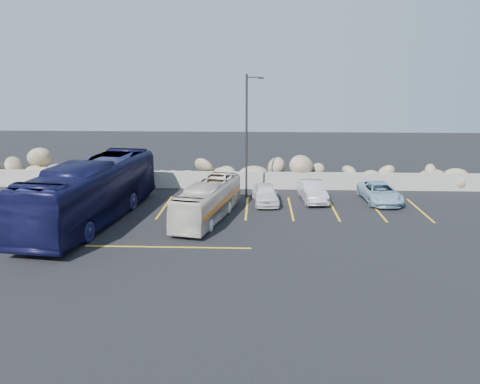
{
  "coord_description": "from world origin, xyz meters",
  "views": [
    {
      "loc": [
        3.33,
        -20.6,
        8.1
      ],
      "look_at": [
        2.31,
        4.0,
        1.78
      ],
      "focal_mm": 35.0,
      "sensor_mm": 36.0,
      "label": 1
    }
  ],
  "objects_px": {
    "lamppost": "(247,133)",
    "tour_coach": "(92,191)",
    "car_a": "(265,194)",
    "car_d": "(380,193)",
    "vintage_bus": "(208,201)",
    "car_b": "(312,191)"
  },
  "relations": [
    {
      "from": "lamppost",
      "to": "car_a",
      "type": "relative_size",
      "value": 2.17
    },
    {
      "from": "lamppost",
      "to": "car_a",
      "type": "height_order",
      "value": "lamppost"
    },
    {
      "from": "car_d",
      "to": "tour_coach",
      "type": "bearing_deg",
      "value": -167.71
    },
    {
      "from": "car_a",
      "to": "car_d",
      "type": "distance_m",
      "value": 7.4
    },
    {
      "from": "car_a",
      "to": "car_d",
      "type": "height_order",
      "value": "car_a"
    },
    {
      "from": "car_d",
      "to": "lamppost",
      "type": "bearing_deg",
      "value": 172.03
    },
    {
      "from": "vintage_bus",
      "to": "car_d",
      "type": "height_order",
      "value": "vintage_bus"
    },
    {
      "from": "lamppost",
      "to": "car_d",
      "type": "bearing_deg",
      "value": -4.78
    },
    {
      "from": "car_a",
      "to": "car_d",
      "type": "bearing_deg",
      "value": -0.53
    },
    {
      "from": "lamppost",
      "to": "tour_coach",
      "type": "distance_m",
      "value": 10.36
    },
    {
      "from": "car_a",
      "to": "car_b",
      "type": "distance_m",
      "value": 3.14
    },
    {
      "from": "tour_coach",
      "to": "car_a",
      "type": "bearing_deg",
      "value": 29.91
    },
    {
      "from": "vintage_bus",
      "to": "car_b",
      "type": "relative_size",
      "value": 1.94
    },
    {
      "from": "lamppost",
      "to": "vintage_bus",
      "type": "bearing_deg",
      "value": -113.53
    },
    {
      "from": "lamppost",
      "to": "tour_coach",
      "type": "bearing_deg",
      "value": -147.3
    },
    {
      "from": "vintage_bus",
      "to": "car_b",
      "type": "height_order",
      "value": "vintage_bus"
    },
    {
      "from": "tour_coach",
      "to": "lamppost",
      "type": "bearing_deg",
      "value": 39.83
    },
    {
      "from": "lamppost",
      "to": "vintage_bus",
      "type": "height_order",
      "value": "lamppost"
    },
    {
      "from": "tour_coach",
      "to": "car_a",
      "type": "height_order",
      "value": "tour_coach"
    },
    {
      "from": "vintage_bus",
      "to": "tour_coach",
      "type": "relative_size",
      "value": 0.62
    },
    {
      "from": "tour_coach",
      "to": "car_a",
      "type": "distance_m",
      "value": 10.51
    },
    {
      "from": "car_a",
      "to": "tour_coach",
      "type": "bearing_deg",
      "value": -162.88
    }
  ]
}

